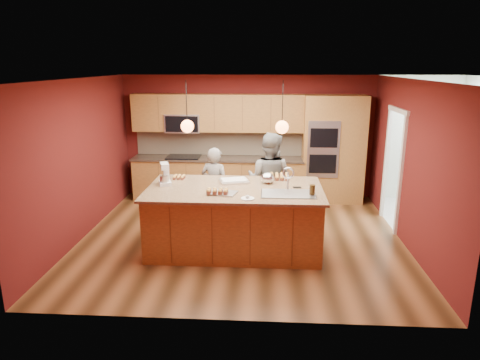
# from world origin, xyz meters

# --- Properties ---
(floor) EXTENTS (5.50, 5.50, 0.00)m
(floor) POSITION_xyz_m (0.00, 0.00, 0.00)
(floor) COLOR #3F2712
(floor) RESTS_ON ground
(ceiling) EXTENTS (5.50, 5.50, 0.00)m
(ceiling) POSITION_xyz_m (0.00, 0.00, 2.70)
(ceiling) COLOR white
(ceiling) RESTS_ON ground
(wall_back) EXTENTS (5.50, 0.00, 5.50)m
(wall_back) POSITION_xyz_m (0.00, 2.50, 1.35)
(wall_back) COLOR #521312
(wall_back) RESTS_ON ground
(wall_front) EXTENTS (5.50, 0.00, 5.50)m
(wall_front) POSITION_xyz_m (0.00, -2.50, 1.35)
(wall_front) COLOR #521312
(wall_front) RESTS_ON ground
(wall_left) EXTENTS (0.00, 5.00, 5.00)m
(wall_left) POSITION_xyz_m (-2.75, 0.00, 1.35)
(wall_left) COLOR #521312
(wall_left) RESTS_ON ground
(wall_right) EXTENTS (0.00, 5.00, 5.00)m
(wall_right) POSITION_xyz_m (2.75, 0.00, 1.35)
(wall_right) COLOR #521312
(wall_right) RESTS_ON ground
(cabinet_run) EXTENTS (3.74, 0.64, 2.30)m
(cabinet_run) POSITION_xyz_m (-0.68, 2.25, 0.98)
(cabinet_run) COLOR brown
(cabinet_run) RESTS_ON floor
(oven_column) EXTENTS (1.30, 0.62, 2.30)m
(oven_column) POSITION_xyz_m (1.85, 2.19, 1.15)
(oven_column) COLOR brown
(oven_column) RESTS_ON floor
(doorway_trim) EXTENTS (0.08, 1.11, 2.20)m
(doorway_trim) POSITION_xyz_m (2.73, 0.80, 1.05)
(doorway_trim) COLOR white
(doorway_trim) RESTS_ON wall_right
(pendant_left) EXTENTS (0.20, 0.20, 0.80)m
(pendant_left) POSITION_xyz_m (-0.81, -0.42, 2.00)
(pendant_left) COLOR black
(pendant_left) RESTS_ON ceiling
(pendant_right) EXTENTS (0.20, 0.20, 0.80)m
(pendant_right) POSITION_xyz_m (0.64, -0.42, 2.00)
(pendant_right) COLOR black
(pendant_right) RESTS_ON ceiling
(island) EXTENTS (2.78, 1.55, 1.40)m
(island) POSITION_xyz_m (-0.07, -0.43, 0.52)
(island) COLOR brown
(island) RESTS_ON floor
(person_left) EXTENTS (0.62, 0.50, 1.47)m
(person_left) POSITION_xyz_m (-0.52, 0.60, 0.74)
(person_left) COLOR black
(person_left) RESTS_ON floor
(person_right) EXTENTS (1.02, 0.91, 1.75)m
(person_right) POSITION_xyz_m (0.48, 0.60, 0.88)
(person_right) COLOR slate
(person_right) RESTS_ON floor
(stand_mixer) EXTENTS (0.26, 0.30, 0.36)m
(stand_mixer) POSITION_xyz_m (-1.23, -0.29, 1.18)
(stand_mixer) COLOR silver
(stand_mixer) RESTS_ON island
(sheet_cake) EXTENTS (0.54, 0.46, 0.05)m
(sheet_cake) POSITION_xyz_m (-0.12, -0.07, 1.05)
(sheet_cake) COLOR white
(sheet_cake) RESTS_ON island
(cooling_rack) EXTENTS (0.48, 0.39, 0.02)m
(cooling_rack) POSITION_xyz_m (-0.25, -0.73, 1.04)
(cooling_rack) COLOR #B3B6BB
(cooling_rack) RESTS_ON island
(mixing_bowl) EXTENTS (0.22, 0.22, 0.19)m
(mixing_bowl) POSITION_xyz_m (0.44, -0.13, 1.11)
(mixing_bowl) COLOR silver
(mixing_bowl) RESTS_ON island
(plate) EXTENTS (0.20, 0.20, 0.01)m
(plate) POSITION_xyz_m (0.15, -0.99, 1.03)
(plate) COLOR white
(plate) RESTS_ON island
(tumbler) EXTENTS (0.08, 0.08, 0.16)m
(tumbler) POSITION_xyz_m (1.11, -0.75, 1.11)
(tumbler) COLOR #33230D
(tumbler) RESTS_ON island
(phone) EXTENTS (0.13, 0.08, 0.01)m
(phone) POSITION_xyz_m (0.91, -0.35, 1.03)
(phone) COLOR black
(phone) RESTS_ON island
(cupcakes_left) EXTENTS (0.21, 0.21, 0.06)m
(cupcakes_left) POSITION_xyz_m (-1.07, 0.07, 1.06)
(cupcakes_left) COLOR gold
(cupcakes_left) RESTS_ON island
(cupcakes_rack) EXTENTS (0.35, 0.17, 0.08)m
(cupcakes_rack) POSITION_xyz_m (-0.31, -0.81, 1.08)
(cupcakes_rack) COLOR gold
(cupcakes_rack) RESTS_ON island
(cupcakes_right) EXTENTS (0.34, 0.34, 0.08)m
(cupcakes_right) POSITION_xyz_m (0.65, 0.19, 1.06)
(cupcakes_right) COLOR gold
(cupcakes_right) RESTS_ON island
(washer) EXTENTS (0.78, 0.80, 1.05)m
(washer) POSITION_xyz_m (4.23, 0.90, 0.52)
(washer) COLOR silver
(washer) RESTS_ON floor
(dryer) EXTENTS (0.78, 0.80, 1.01)m
(dryer) POSITION_xyz_m (4.22, 1.48, 0.50)
(dryer) COLOR silver
(dryer) RESTS_ON floor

